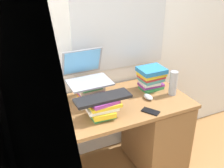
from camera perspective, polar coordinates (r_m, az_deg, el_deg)
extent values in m
cube|color=white|center=(2.32, -4.57, 12.31)|extent=(6.00, 0.05, 2.60)
cube|color=silver|center=(2.40, 1.85, 12.35)|extent=(0.90, 0.01, 0.80)
cube|color=olive|center=(2.22, -0.54, -4.66)|extent=(1.34, 0.66, 0.03)
cube|color=olive|center=(2.30, -16.22, -15.97)|extent=(0.02, 0.60, 0.70)
cube|color=olive|center=(2.72, 12.34, -8.10)|extent=(0.02, 0.60, 0.70)
cube|color=brown|center=(2.59, 8.92, -9.71)|extent=(0.40, 0.56, 0.66)
cube|color=white|center=(2.23, -4.38, -3.56)|extent=(0.25, 0.16, 0.04)
cube|color=orange|center=(2.22, -4.43, -2.72)|extent=(0.19, 0.17, 0.04)
cube|color=#8C338C|center=(2.21, -4.46, -1.81)|extent=(0.20, 0.17, 0.04)
cube|color=beige|center=(2.20, -4.52, -0.99)|extent=(0.21, 0.13, 0.03)
cube|color=#338C4C|center=(2.18, -4.79, -0.17)|extent=(0.17, 0.17, 0.04)
cube|color=#338C4C|center=(2.05, -2.07, -6.61)|extent=(0.17, 0.13, 0.03)
cube|color=yellow|center=(2.04, -2.11, -5.77)|extent=(0.19, 0.20, 0.04)
cube|color=white|center=(2.03, -2.26, -4.85)|extent=(0.24, 0.17, 0.03)
cube|color=yellow|center=(2.00, -1.61, -4.29)|extent=(0.24, 0.15, 0.03)
cube|color=#8C338C|center=(2.00, -1.92, -3.53)|extent=(0.21, 0.18, 0.03)
cube|color=#338C4C|center=(2.48, 8.22, -0.72)|extent=(0.20, 0.15, 0.03)
cube|color=#8C338C|center=(2.48, 8.15, -0.10)|extent=(0.22, 0.14, 0.02)
cube|color=white|center=(2.46, 7.86, 0.35)|extent=(0.17, 0.14, 0.03)
cube|color=teal|center=(2.45, 8.23, 1.03)|extent=(0.20, 0.16, 0.03)
cube|color=#B22D33|center=(2.44, 8.23, 1.64)|extent=(0.21, 0.17, 0.03)
cube|color=yellow|center=(2.42, 8.31, 2.15)|extent=(0.22, 0.17, 0.03)
cube|color=#2672B2|center=(2.40, 8.30, 2.90)|extent=(0.23, 0.19, 0.04)
cube|color=gray|center=(2.16, -4.73, 0.34)|extent=(0.34, 0.24, 0.01)
cube|color=gray|center=(2.25, -6.29, 4.67)|extent=(0.34, 0.08, 0.23)
cube|color=#59A5E5|center=(2.24, -6.24, 4.66)|extent=(0.30, 0.07, 0.20)
cube|color=black|center=(1.98, -1.94, -2.97)|extent=(0.42, 0.14, 0.02)
ellipsoid|color=#A5A8AD|center=(2.31, 7.59, -2.70)|extent=(0.06, 0.10, 0.04)
cylinder|color=white|center=(2.15, -13.87, -4.65)|extent=(0.07, 0.07, 0.09)
torus|color=white|center=(2.16, -12.62, -4.28)|extent=(0.05, 0.01, 0.05)
cylinder|color=#999EA5|center=(2.38, 12.69, 0.17)|extent=(0.07, 0.07, 0.21)
cube|color=black|center=(2.14, 8.08, -5.70)|extent=(0.13, 0.15, 0.01)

